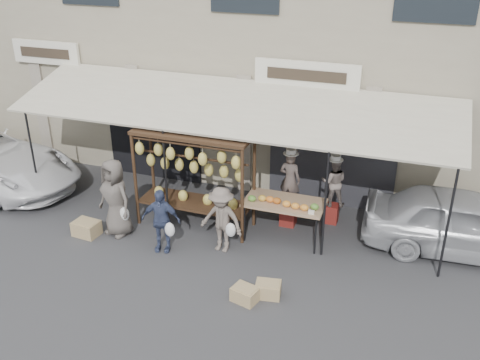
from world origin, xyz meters
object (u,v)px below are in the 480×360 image
(crate_far, at_px, (87,228))
(customer_right, at_px, (221,220))
(customer_mid, at_px, (161,220))
(sedan, at_px, (463,223))
(vendor_left, at_px, (290,180))
(crate_near_b, at_px, (268,289))
(crate_near_a, at_px, (245,294))
(produce_table, at_px, (284,204))
(customer_left, at_px, (115,198))
(vendor_right, at_px, (334,182))
(banana_rack, at_px, (193,162))

(crate_far, bearing_deg, customer_right, 8.18)
(customer_mid, height_order, sedan, customer_mid)
(vendor_left, distance_m, crate_near_b, 2.85)
(crate_near_a, bearing_deg, produce_table, 87.77)
(customer_left, bearing_deg, vendor_left, 42.74)
(vendor_right, xyz_separation_m, crate_near_b, (-0.58, -3.10, -0.87))
(vendor_left, xyz_separation_m, customer_mid, (-2.22, -1.89, -0.43))
(crate_far, distance_m, sedan, 7.98)
(customer_mid, bearing_deg, vendor_left, 28.73)
(crate_far, bearing_deg, vendor_left, 25.35)
(customer_mid, distance_m, customer_right, 1.25)
(produce_table, bearing_deg, banana_rack, -178.26)
(produce_table, bearing_deg, vendor_right, 52.96)
(produce_table, bearing_deg, customer_left, -164.77)
(crate_near_a, bearing_deg, sedan, 39.67)
(vendor_left, distance_m, customer_right, 1.86)
(sedan, bearing_deg, crate_far, 101.37)
(vendor_right, bearing_deg, crate_far, 14.77)
(banana_rack, bearing_deg, vendor_right, 22.21)
(produce_table, bearing_deg, crate_far, -163.06)
(produce_table, height_order, crate_near_b, produce_table)
(crate_far, relative_size, sedan, 0.14)
(produce_table, distance_m, vendor_left, 0.72)
(produce_table, bearing_deg, vendor_left, 94.83)
(vendor_left, xyz_separation_m, customer_right, (-1.04, -1.49, -0.40))
(produce_table, xyz_separation_m, vendor_left, (-0.06, 0.67, 0.25))
(produce_table, relative_size, vendor_right, 1.48)
(customer_mid, relative_size, crate_near_b, 3.06)
(banana_rack, xyz_separation_m, customer_mid, (-0.24, -1.16, -0.86))
(customer_right, bearing_deg, customer_left, -170.50)
(customer_right, bearing_deg, sedan, 25.29)
(customer_left, distance_m, customer_right, 2.40)
(banana_rack, distance_m, crate_far, 2.77)
(crate_near_b, bearing_deg, sedan, 39.84)
(sedan, bearing_deg, customer_mid, 105.44)
(banana_rack, relative_size, customer_left, 1.48)
(customer_left, distance_m, crate_near_b, 3.97)
(banana_rack, height_order, crate_near_a, banana_rack)
(crate_near_a, distance_m, sedan, 4.79)
(banana_rack, xyz_separation_m, crate_far, (-2.08, -1.19, -1.40))
(vendor_left, relative_size, vendor_right, 1.14)
(customer_left, xyz_separation_m, crate_near_b, (3.76, -1.03, -0.74))
(customer_left, bearing_deg, crate_far, -136.57)
(banana_rack, distance_m, crate_near_a, 3.27)
(customer_mid, height_order, crate_near_b, customer_mid)
(banana_rack, distance_m, vendor_right, 3.16)
(customer_right, bearing_deg, vendor_left, 61.42)
(vendor_left, distance_m, vendor_right, 1.01)
(vendor_left, distance_m, crate_far, 4.59)
(vendor_left, height_order, crate_near_b, vendor_left)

